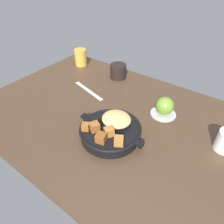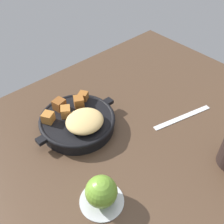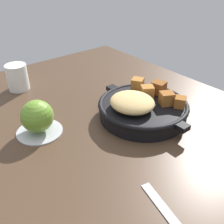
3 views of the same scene
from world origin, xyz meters
TOP-DOWN VIEW (x-y plane):
  - ground_plane at (0.00, 0.00)cm, footprint 114.61×76.43cm
  - cast_iron_skillet at (5.98, -9.44)cm, footprint 26.42×22.13cm
  - saucer_plate at (16.17, 13.22)cm, footprint 10.45×10.45cm
  - red_apple at (16.17, 13.22)cm, footprint 7.36×7.36cm
  - butter_knife at (-20.61, 8.44)cm, footprint 20.60×6.49cm

SIDE VIEW (x-z plane):
  - ground_plane at x=0.00cm, z-range -2.40..0.00cm
  - butter_knife at x=-20.61cm, z-range 0.00..0.36cm
  - saucer_plate at x=16.17cm, z-range 0.00..0.60cm
  - cast_iron_skillet at x=5.98cm, z-range -0.73..6.45cm
  - red_apple at x=16.17cm, z-range 0.60..7.96cm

